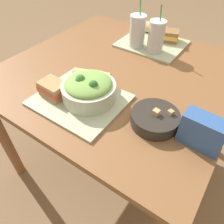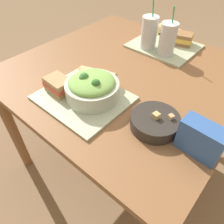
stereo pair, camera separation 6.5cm
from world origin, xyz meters
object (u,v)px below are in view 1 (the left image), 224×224
soup_bowl (155,118)px  chip_bag (203,132)px  baguette_near (92,77)px  salad_bowl (89,89)px  drink_cup_red (156,38)px  sandwich_near (53,89)px  baguette_far (156,29)px  sandwich_far (169,36)px  drink_cup_dark (137,32)px

soup_bowl → chip_bag: (0.17, -0.00, 0.03)m
soup_bowl → baguette_near: 0.35m
baguette_near → salad_bowl: bearing=-167.9°
drink_cup_red → soup_bowl: bearing=-63.2°
sandwich_near → baguette_near: 0.18m
salad_bowl → baguette_far: 0.74m
sandwich_far → chip_bag: chip_bag is taller
sandwich_near → sandwich_far: size_ratio=0.88×
salad_bowl → baguette_far: bearing=94.4°
baguette_far → chip_bag: size_ratio=1.07×
baguette_near → drink_cup_red: size_ratio=0.72×
sandwich_near → drink_cup_red: 0.62m
drink_cup_red → chip_bag: (0.42, -0.50, -0.03)m
sandwich_far → baguette_far: (-0.10, 0.04, -0.00)m
soup_bowl → drink_cup_dark: size_ratio=0.71×
sandwich_near → sandwich_far: (0.19, 0.76, 0.00)m
baguette_near → drink_cup_red: bearing=-31.8°
baguette_near → soup_bowl: bearing=-118.9°
baguette_far → drink_cup_dark: drink_cup_dark is taller
baguette_far → soup_bowl: bearing=-149.2°
sandwich_near → drink_cup_dark: (0.06, 0.60, 0.05)m
baguette_far → chip_bag: 0.87m
sandwich_near → baguette_near: size_ratio=0.67×
soup_bowl → sandwich_far: bearing=110.1°
sandwich_far → sandwich_near: bearing=-120.8°
sandwich_near → chip_bag: 0.61m
soup_bowl → sandwich_far: (-0.24, 0.66, 0.02)m
soup_bowl → sandwich_near: 0.44m
chip_bag → sandwich_near: bearing=-168.2°
baguette_near → sandwich_far: size_ratio=1.33×
sandwich_far → baguette_far: bearing=141.5°
baguette_far → chip_bag: chip_bag is taller
soup_bowl → salad_bowl: bearing=-172.8°
sandwich_far → drink_cup_red: drink_cup_red is taller
salad_bowl → soup_bowl: bearing=7.2°
sandwich_near → soup_bowl: bearing=16.0°
baguette_far → drink_cup_dark: bearing=178.8°
drink_cup_red → sandwich_near: bearing=-106.8°
baguette_near → baguette_far: size_ratio=1.17×
soup_bowl → chip_bag: 0.17m
salad_bowl → drink_cup_red: size_ratio=0.89×
soup_bowl → sandwich_far: size_ratio=1.33×
drink_cup_red → drink_cup_dark: bearing=180.0°
salad_bowl → sandwich_near: size_ratio=1.86×
soup_bowl → chip_bag: bearing=-0.5°
soup_bowl → sandwich_near: sandwich_near is taller
soup_bowl → baguette_far: (-0.35, 0.70, 0.02)m
soup_bowl → baguette_near: baguette_near is taller
sandwich_far → drink_cup_red: size_ratio=0.54×
sandwich_far → chip_bag: (0.41, -0.66, 0.02)m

